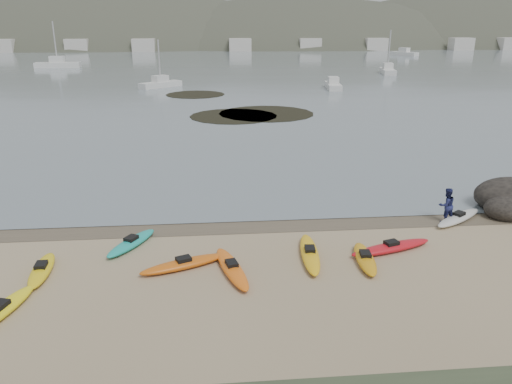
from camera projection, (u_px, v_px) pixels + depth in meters
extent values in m
plane|color=tan|center=(256.00, 222.00, 23.76)|extent=(600.00, 600.00, 0.00)
plane|color=brown|center=(257.00, 224.00, 23.47)|extent=(60.00, 60.00, 0.00)
plane|color=slate|center=(212.00, 37.00, 306.46)|extent=(1200.00, 1200.00, 0.00)
ellipsoid|color=yellow|center=(42.00, 270.00, 18.77)|extent=(0.87, 2.96, 0.34)
ellipsoid|color=teal|center=(132.00, 243.00, 21.08)|extent=(2.12, 3.05, 0.34)
ellipsoid|color=silver|center=(459.00, 218.00, 23.77)|extent=(3.27, 2.58, 0.34)
ellipsoid|color=yellow|center=(1.00, 311.00, 16.14)|extent=(1.63, 3.36, 0.34)
ellipsoid|color=orange|center=(232.00, 268.00, 18.91)|extent=(1.55, 3.72, 0.34)
ellipsoid|color=red|center=(391.00, 247.00, 20.66)|extent=(3.90, 1.85, 0.34)
ellipsoid|color=#D45F12|center=(184.00, 264.00, 19.24)|extent=(3.52, 2.01, 0.34)
ellipsoid|color=yellow|center=(310.00, 254.00, 20.10)|extent=(1.03, 3.82, 0.34)
ellipsoid|color=orange|center=(365.00, 259.00, 19.67)|extent=(0.99, 2.99, 0.34)
imported|color=navy|center=(446.00, 205.00, 23.50)|extent=(0.93, 0.78, 1.68)
ellipsoid|color=black|center=(510.00, 202.00, 25.56)|extent=(3.72, 2.89, 1.86)
ellipsoid|color=black|center=(505.00, 213.00, 24.28)|extent=(2.06, 1.86, 1.24)
cylinder|color=black|center=(234.00, 116.00, 50.13)|extent=(8.82, 8.82, 0.04)
cylinder|color=black|center=(266.00, 114.00, 51.57)|extent=(9.85, 9.85, 0.04)
cylinder|color=black|center=(195.00, 95.00, 65.02)|extent=(7.65, 7.65, 0.04)
cube|color=silver|center=(161.00, 84.00, 72.10)|extent=(6.06, 5.72, 0.91)
cube|color=silver|center=(333.00, 86.00, 70.61)|extent=(2.47, 6.55, 0.90)
cube|color=silver|center=(387.00, 71.00, 90.80)|extent=(3.45, 7.75, 1.05)
cube|color=silver|center=(58.00, 65.00, 102.94)|extent=(9.09, 3.08, 1.25)
cube|color=silver|center=(404.00, 54.00, 140.11)|extent=(6.40, 8.22, 1.16)
ellipsoid|color=#384235|center=(108.00, 90.00, 209.48)|extent=(220.00, 120.00, 80.00)
ellipsoid|color=#384235|center=(298.00, 83.00, 210.75)|extent=(200.00, 110.00, 68.00)
ellipsoid|color=#384235|center=(477.00, 82.00, 228.04)|extent=(230.00, 130.00, 76.00)
cube|color=beige|center=(1.00, 46.00, 154.10)|extent=(7.00, 5.00, 4.00)
cube|color=beige|center=(81.00, 46.00, 156.15)|extent=(7.00, 5.00, 4.00)
cube|color=beige|center=(158.00, 45.00, 158.21)|extent=(7.00, 5.00, 4.00)
cube|color=beige|center=(234.00, 45.00, 160.27)|extent=(7.00, 5.00, 4.00)
cube|color=beige|center=(307.00, 45.00, 162.32)|extent=(7.00, 5.00, 4.00)
cube|color=beige|center=(379.00, 44.00, 164.38)|extent=(7.00, 5.00, 4.00)
cube|color=beige|center=(449.00, 44.00, 166.43)|extent=(7.00, 5.00, 4.00)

